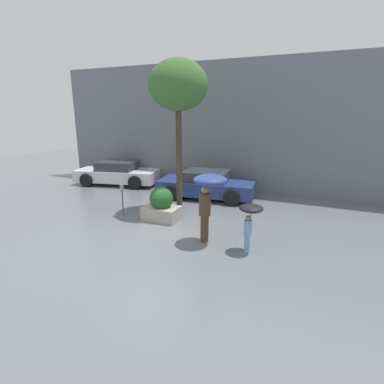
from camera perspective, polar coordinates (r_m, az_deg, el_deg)
ground_plane at (r=9.50m, az=-7.63°, el=-8.00°), size 40.00×40.00×0.00m
building_facade at (r=14.70m, az=5.53°, el=12.19°), size 18.00×0.30×6.00m
planter_box at (r=10.52m, az=-5.85°, el=-2.59°), size 1.25×0.82×1.20m
person_adult at (r=8.41m, az=3.16°, el=0.29°), size 0.95×0.95×2.01m
person_child at (r=8.09m, az=11.03°, el=-4.37°), size 0.63×0.63×1.33m
parked_car_near at (r=13.27m, az=2.76°, el=1.37°), size 4.36×2.36×1.21m
parked_car_far at (r=16.30m, az=-13.93°, el=3.49°), size 4.53×2.64×1.21m
street_tree at (r=11.10m, az=-2.66°, el=19.40°), size 2.09×2.09×5.50m
parking_meter at (r=11.10m, az=-13.16°, el=-0.20°), size 0.14×0.14×1.19m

